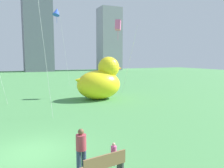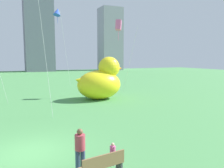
{
  "view_description": "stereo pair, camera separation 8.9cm",
  "coord_description": "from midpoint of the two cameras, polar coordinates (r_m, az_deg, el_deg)",
  "views": [
    {
      "loc": [
        -0.66,
        -10.53,
        4.36
      ],
      "look_at": [
        5.99,
        4.02,
        2.48
      ],
      "focal_mm": 35.88,
      "sensor_mm": 36.0,
      "label": 1
    },
    {
      "loc": [
        -0.58,
        -10.56,
        4.36
      ],
      "look_at": [
        5.99,
        4.02,
        2.48
      ],
      "focal_mm": 35.88,
      "sensor_mm": 36.0,
      "label": 2
    }
  ],
  "objects": [
    {
      "name": "person_child",
      "position": [
        9.46,
        0.16,
        -17.19
      ],
      "size": [
        0.24,
        0.24,
        0.96
      ],
      "color": "silver",
      "rests_on": "ground"
    },
    {
      "name": "giant_inflatable_duck",
      "position": [
        23.6,
        -3.06,
        0.72
      ],
      "size": [
        5.4,
        3.46,
        4.47
      ],
      "color": "yellow",
      "rests_on": "ground"
    },
    {
      "name": "city_skyline",
      "position": [
        76.25,
        -26.13,
        14.32
      ],
      "size": [
        79.6,
        12.85,
        36.2
      ],
      "color": "slate",
      "rests_on": "ground"
    },
    {
      "name": "kite_blue",
      "position": [
        36.82,
        -14.01,
        17.41
      ],
      "size": [
        2.66,
        2.66,
        12.05
      ],
      "color": "silver",
      "rests_on": "ground"
    },
    {
      "name": "park_bench",
      "position": [
        8.71,
        -2.43,
        -19.8
      ],
      "size": [
        1.79,
        0.69,
        0.9
      ],
      "color": "olive",
      "rests_on": "ground"
    },
    {
      "name": "ground_plane",
      "position": [
        11.43,
        -20.37,
        -16.17
      ],
      "size": [
        140.0,
        140.0,
        0.0
      ],
      "primitive_type": "plane",
      "color": "#4B8D4D"
    },
    {
      "name": "person_adult",
      "position": [
        9.08,
        -8.16,
        -15.7
      ],
      "size": [
        0.41,
        0.41,
        1.66
      ],
      "color": "#38476B",
      "rests_on": "ground"
    },
    {
      "name": "kite_pink",
      "position": [
        26.15,
        1.45,
        14.7
      ],
      "size": [
        2.2,
        3.22,
        8.65
      ],
      "color": "silver",
      "rests_on": "ground"
    }
  ]
}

